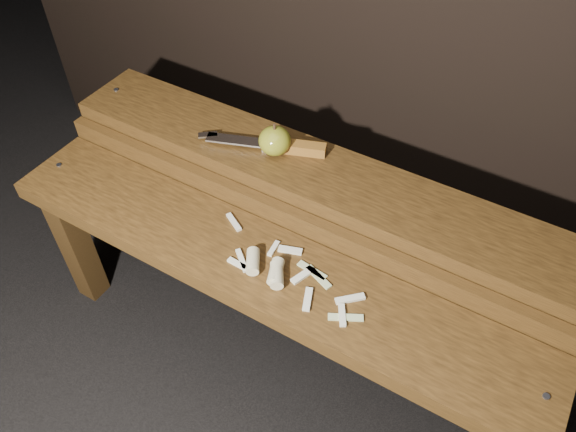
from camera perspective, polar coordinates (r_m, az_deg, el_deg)
The scene contains 6 objects.
ground at distance 1.50m, azimuth -1.21°, elevation -13.37°, with size 60.00×60.00×0.00m, color black.
bench_front_tier at distance 1.17m, azimuth -3.05°, elevation -6.96°, with size 1.20×0.20×0.42m.
bench_rear_tier at distance 1.25m, azimuth 2.47°, elevation 1.90°, with size 1.20×0.21×0.50m.
apple at distance 1.21m, azimuth -1.35°, elevation 7.65°, with size 0.07×0.07×0.08m.
knife at distance 1.23m, azimuth -0.58°, elevation 7.16°, with size 0.28×0.12×0.03m.
apple_scraps at distance 1.09m, azimuth -1.17°, elevation -5.59°, with size 0.37×0.14×0.03m.
Camera 1 is at (0.41, -0.62, 1.30)m, focal length 35.00 mm.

